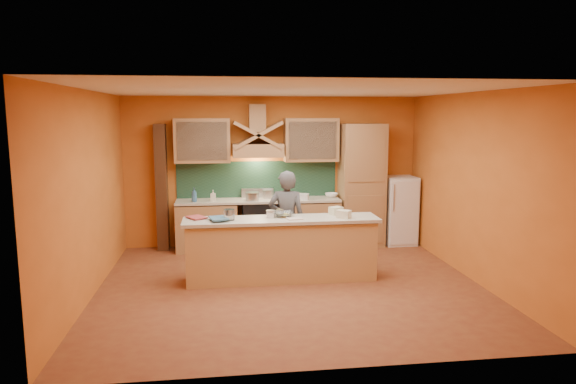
{
  "coord_description": "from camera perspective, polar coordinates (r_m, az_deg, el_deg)",
  "views": [
    {
      "loc": [
        -0.98,
        -7.11,
        2.47
      ],
      "look_at": [
        0.08,
        0.9,
        1.25
      ],
      "focal_mm": 32.0,
      "sensor_mm": 36.0,
      "label": 1
    }
  ],
  "objects": [
    {
      "name": "fridge",
      "position": [
        10.07,
        12.23,
        -1.99
      ],
      "size": [
        0.58,
        0.6,
        1.3
      ],
      "primitive_type": "cube",
      "color": "white",
      "rests_on": "floor"
    },
    {
      "name": "upper_cabinet_right",
      "position": [
        9.59,
        2.58,
        5.81
      ],
      "size": [
        1.0,
        0.35,
        0.8
      ],
      "primitive_type": "cube",
      "color": "#AC7C4E",
      "rests_on": "wall_back"
    },
    {
      "name": "upper_cabinet_left",
      "position": [
        9.45,
        -9.5,
        5.66
      ],
      "size": [
        1.0,
        0.35,
        0.8
      ],
      "primitive_type": "cube",
      "color": "#AC7C4E",
      "rests_on": "wall_back"
    },
    {
      "name": "hood_chimney",
      "position": [
        9.48,
        -3.45,
        8.19
      ],
      "size": [
        0.3,
        0.3,
        0.5
      ],
      "primitive_type": "cube",
      "color": "#AC7C4E",
      "rests_on": "wall_back"
    },
    {
      "name": "island_top",
      "position": [
        7.62,
        -0.74,
        -3.12
      ],
      "size": [
        2.9,
        0.62,
        0.05
      ],
      "primitive_type": "cube",
      "color": "beige",
      "rests_on": "island_body"
    },
    {
      "name": "trim_column_left",
      "position": [
        9.61,
        -13.85,
        0.48
      ],
      "size": [
        0.2,
        0.3,
        2.3
      ],
      "primitive_type": "cube",
      "color": "#472816",
      "rests_on": "floor"
    },
    {
      "name": "pot_small",
      "position": [
        9.57,
        -2.25,
        -0.36
      ],
      "size": [
        0.26,
        0.26,
        0.15
      ],
      "primitive_type": "cylinder",
      "rotation": [
        0.0,
        0.0,
        -0.43
      ],
      "color": "#B9B9C0",
      "rests_on": "stove"
    },
    {
      "name": "ceiling",
      "position": [
        7.18,
        0.33,
        11.25
      ],
      "size": [
        5.5,
        5.0,
        0.01
      ],
      "primitive_type": "cube",
      "color": "white",
      "rests_on": "wall_back"
    },
    {
      "name": "dish_rack",
      "position": [
        9.45,
        1.44,
        -0.51
      ],
      "size": [
        0.33,
        0.29,
        0.1
      ],
      "primitive_type": "cube",
      "rotation": [
        0.0,
        0.0,
        -0.3
      ],
      "color": "silver",
      "rests_on": "counter_top"
    },
    {
      "name": "pantry_column",
      "position": [
        9.76,
        8.18,
        0.77
      ],
      "size": [
        0.8,
        0.6,
        2.3
      ],
      "primitive_type": "cube",
      "color": "#AC7C4E",
      "rests_on": "floor"
    },
    {
      "name": "mixing_bowl",
      "position": [
        7.73,
        -0.47,
        -2.49
      ],
      "size": [
        0.31,
        0.31,
        0.07
      ],
      "primitive_type": "imported",
      "rotation": [
        0.0,
        0.0,
        -0.09
      ],
      "color": "white",
      "rests_on": "island_top"
    },
    {
      "name": "kitchen_scale",
      "position": [
        7.65,
        -1.93,
        -2.54
      ],
      "size": [
        0.13,
        0.13,
        0.09
      ],
      "primitive_type": "cube",
      "rotation": [
        0.0,
        0.0,
        -0.25
      ],
      "color": "silver",
      "rests_on": "island_top"
    },
    {
      "name": "stove",
      "position": [
        9.55,
        -3.28,
        -3.6
      ],
      "size": [
        0.6,
        0.58,
        0.9
      ],
      "primitive_type": "cube",
      "color": "black",
      "rests_on": "floor"
    },
    {
      "name": "soap_bottle_b",
      "position": [
        9.31,
        -10.38,
        -0.31
      ],
      "size": [
        0.14,
        0.14,
        0.26
      ],
      "primitive_type": "imported",
      "rotation": [
        0.0,
        0.0,
        0.58
      ],
      "color": "#33618C",
      "rests_on": "counter_top"
    },
    {
      "name": "wall_front",
      "position": [
        4.83,
        4.37,
        -4.22
      ],
      "size": [
        5.5,
        0.02,
        2.8
      ],
      "primitive_type": "cube",
      "color": "orange",
      "rests_on": "floor"
    },
    {
      "name": "bowl_back",
      "position": [
        9.74,
        4.84,
        -0.34
      ],
      "size": [
        0.29,
        0.29,
        0.08
      ],
      "primitive_type": "imported",
      "rotation": [
        0.0,
        0.0,
        -0.25
      ],
      "color": "white",
      "rests_on": "counter_top"
    },
    {
      "name": "wall_left",
      "position": [
        7.4,
        -21.28,
        -0.28
      ],
      "size": [
        0.02,
        5.0,
        2.8
      ],
      "primitive_type": "cube",
      "color": "orange",
      "rests_on": "floor"
    },
    {
      "name": "wall_right",
      "position": [
        8.1,
        19.98,
        0.51
      ],
      "size": [
        0.02,
        5.0,
        2.8
      ],
      "primitive_type": "cube",
      "color": "orange",
      "rests_on": "floor"
    },
    {
      "name": "base_cabinet_left",
      "position": [
        9.53,
        -8.99,
        -3.84
      ],
      "size": [
        1.1,
        0.6,
        0.86
      ],
      "primitive_type": "cube",
      "color": "#AC7C4E",
      "rests_on": "floor"
    },
    {
      "name": "person",
      "position": [
        8.12,
        -0.15,
        -3.23
      ],
      "size": [
        0.65,
        0.5,
        1.6
      ],
      "primitive_type": "imported",
      "rotation": [
        0.0,
        0.0,
        2.93
      ],
      "color": "#4C4C51",
      "rests_on": "floor"
    },
    {
      "name": "jar_small",
      "position": [
        7.66,
        -0.88,
        -2.39
      ],
      "size": [
        0.13,
        0.13,
        0.12
      ],
      "primitive_type": "cylinder",
      "rotation": [
        0.0,
        0.0,
        0.11
      ],
      "color": "silver",
      "rests_on": "island_top"
    },
    {
      "name": "cloth",
      "position": [
        7.55,
        0.72,
        -2.97
      ],
      "size": [
        0.26,
        0.22,
        0.01
      ],
      "primitive_type": "cube",
      "rotation": [
        0.0,
        0.0,
        0.25
      ],
      "color": "beige",
      "rests_on": "island_top"
    },
    {
      "name": "base_cabinet_right",
      "position": [
        9.67,
        2.36,
        -3.56
      ],
      "size": [
        1.1,
        0.6,
        0.86
      ],
      "primitive_type": "cube",
      "color": "#AC7C4E",
      "rests_on": "floor"
    },
    {
      "name": "book_lower",
      "position": [
        7.66,
        -10.84,
        -2.91
      ],
      "size": [
        0.35,
        0.37,
        0.03
      ],
      "primitive_type": "imported",
      "rotation": [
        0.0,
        0.0,
        0.57
      ],
      "color": "#A1393A",
      "rests_on": "island_top"
    },
    {
      "name": "soap_bottle_a",
      "position": [
        9.37,
        -8.33,
        -0.38
      ],
      "size": [
        0.1,
        0.1,
        0.2
      ],
      "primitive_type": "imported",
      "rotation": [
        0.0,
        0.0,
        -0.09
      ],
      "color": "beige",
      "rests_on": "counter_top"
    },
    {
      "name": "pot_large",
      "position": [
        9.34,
        -3.99,
        -0.63
      ],
      "size": [
        0.29,
        0.29,
        0.14
      ],
      "primitive_type": "cylinder",
      "rotation": [
        0.0,
        0.0,
        0.22
      ],
      "color": "#ACADB3",
      "rests_on": "stove"
    },
    {
      "name": "jar_large",
      "position": [
        7.51,
        -6.55,
        -2.52
      ],
      "size": [
        0.16,
        0.16,
        0.16
      ],
      "primitive_type": "cylinder",
      "rotation": [
        0.0,
        0.0,
        0.06
      ],
      "color": "silver",
      "rests_on": "island_top"
    },
    {
      "name": "book_upper",
      "position": [
        7.47,
        -8.63,
        -2.98
      ],
      "size": [
        0.32,
        0.38,
        0.03
      ],
      "primitive_type": "imported",
      "rotation": [
        0.0,
        0.0,
        0.22
      ],
      "color": "#3E6988",
      "rests_on": "island_top"
    },
    {
      "name": "grocery_bag_b",
      "position": [
        7.67,
        6.22,
        -2.46
      ],
      "size": [
        0.24,
        0.23,
        0.12
      ],
      "primitive_type": "cube",
      "rotation": [
        0.0,
        0.0,
        -0.64
      ],
      "color": "beige",
      "rests_on": "island_top"
    },
    {
      "name": "grocery_bag_a",
      "position": [
        7.91,
        5.35,
        -2.09
      ],
      "size": [
        0.23,
        0.21,
        0.12
      ],
      "primitive_type": "cube",
      "rotation": [
        0.0,
        0.0,
        0.48
      ],
      "color": "beige",
      "rests_on": "island_top"
    },
    {
      "name": "range_hood",
      "position": [
        9.4,
        -3.37,
        4.65
      ],
      "size": [
        0.92,
        0.5,
        0.24
      ],
      "primitive_type": "cube",
      "color": "#AC7C4E",
      "rests_on": "wall_back"
    },
    {
      "name": "backsplash",
      "position": [
        9.69,
        -3.44,
        1.38
      ],
      "size": [
        3.0,
        0.03,
        0.7
      ],
      "primitive_type": "cube",
      "color": "#1A3929",
      "rests_on": "wall_back"
    },
    {
      "name": "wall_back",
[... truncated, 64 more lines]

